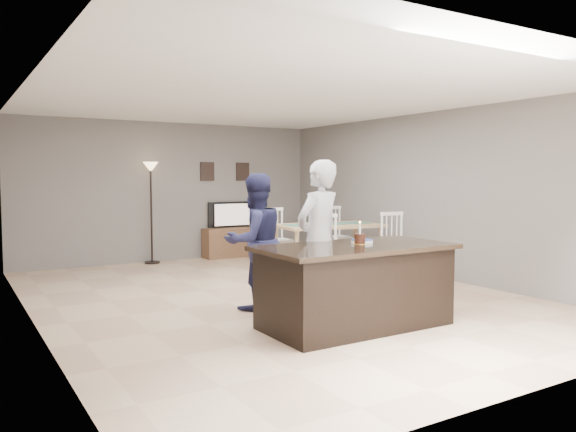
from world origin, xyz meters
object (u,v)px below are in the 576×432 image
kitchen_island (355,285)px  woman (319,239)px  dining_table (328,233)px  floor_lamp (151,185)px  plate_stack (362,241)px  man (255,242)px  birthday_cake (360,239)px  television (231,215)px  tv_console (232,242)px

kitchen_island → woman: (-0.08, 0.60, 0.46)m
dining_table → floor_lamp: floor_lamp is taller
kitchen_island → plate_stack: bearing=32.3°
woman → man: 0.85m
birthday_cake → woman: bearing=107.9°
kitchen_island → plate_stack: (0.18, 0.12, 0.47)m
plate_stack → kitchen_island: bearing=-147.7°
television → woman: bearing=75.8°
television → dining_table: (0.58, -2.64, -0.17)m
woman → kitchen_island: bearing=80.6°
television → birthday_cake: bearing=78.9°
kitchen_island → plate_stack: 0.51m
woman → plate_stack: bearing=101.6°
kitchen_island → floor_lamp: floor_lamp is taller
dining_table → birthday_cake: bearing=-113.5°
tv_console → plate_stack: (-1.02, -5.45, 0.62)m
man → plate_stack: (0.73, -1.18, 0.08)m
man → birthday_cake: (0.65, -1.25, 0.12)m
tv_console → plate_stack: 5.58m
kitchen_island → tv_console: kitchen_island is taller
kitchen_island → woman: size_ratio=1.17×
birthday_cake → floor_lamp: bearing=96.0°
woman → birthday_cake: size_ratio=7.28×
man → dining_table: size_ratio=0.78×
plate_stack → dining_table: bearing=61.1°
kitchen_island → television: television is taller
tv_console → floor_lamp: size_ratio=0.63×
dining_table → kitchen_island: bearing=-114.6°
tv_console → floor_lamp: bearing=179.3°
birthday_cake → kitchen_island: bearing=-153.3°
kitchen_island → dining_table: dining_table is taller
tv_console → plate_stack: bearing=-100.6°
plate_stack → dining_table: 3.30m
birthday_cake → floor_lamp: floor_lamp is taller
tv_console → television: television is taller
television → birthday_cake: (-1.10, -5.59, 0.10)m
dining_table → floor_lamp: (-2.26, 2.59, 0.80)m
woman → man: (-0.47, 0.70, -0.08)m
tv_console → woman: (-1.28, -4.97, 0.62)m
television → man: man is taller
woman → man: bearing=-72.9°
plate_stack → tv_console: bearing=79.4°
television → tv_console: bearing=90.0°
birthday_cake → dining_table: (1.68, 2.95, -0.27)m
kitchen_island → television: 5.78m
kitchen_island → birthday_cake: bearing=26.7°
plate_stack → dining_table: size_ratio=0.12×
man → dining_table: man is taller
television → plate_stack: bearing=79.6°
woman → floor_lamp: (-0.40, 4.99, 0.57)m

